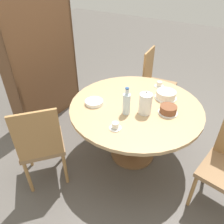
{
  "coord_description": "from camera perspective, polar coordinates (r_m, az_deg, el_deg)",
  "views": [
    {
      "loc": [
        -1.73,
        -0.85,
        1.97
      ],
      "look_at": [
        0.0,
        0.3,
        0.51
      ],
      "focal_mm": 35.0,
      "sensor_mm": 36.0,
      "label": 1
    }
  ],
  "objects": [
    {
      "name": "ground_plane",
      "position": [
        2.75,
        5.31,
        -10.69
      ],
      "size": [
        14.0,
        14.0,
        0.0
      ],
      "primitive_type": "plane",
      "color": "#56514C"
    },
    {
      "name": "dining_table",
      "position": [
        2.38,
        6.05,
        -1.03
      ],
      "size": [
        1.39,
        1.39,
        0.71
      ],
      "color": "brown",
      "rests_on": "ground_plane"
    },
    {
      "name": "chair_b",
      "position": [
        3.26,
        11.28,
        7.75
      ],
      "size": [
        0.47,
        0.47,
        0.96
      ],
      "rotation": [
        0.0,
        0.0,
        6.41
      ],
      "color": "#A87A47",
      "rests_on": "ground_plane"
    },
    {
      "name": "chair_c",
      "position": [
        2.23,
        -18.02,
        -7.88
      ],
      "size": [
        0.59,
        0.59,
        0.96
      ],
      "rotation": [
        0.0,
        0.0,
        8.75
      ],
      "color": "#A87A47",
      "rests_on": "ground_plane"
    },
    {
      "name": "bookshelf",
      "position": [
        3.16,
        -17.76,
        12.68
      ],
      "size": [
        1.05,
        0.28,
        1.72
      ],
      "rotation": [
        0.0,
        0.0,
        3.14
      ],
      "color": "brown",
      "rests_on": "ground_plane"
    },
    {
      "name": "coffee_pot",
      "position": [
        2.14,
        8.73,
        2.32
      ],
      "size": [
        0.13,
        0.13,
        0.25
      ],
      "color": "white",
      "rests_on": "dining_table"
    },
    {
      "name": "water_bottle",
      "position": [
        2.11,
        3.81,
        2.29
      ],
      "size": [
        0.08,
        0.08,
        0.29
      ],
      "color": "silver",
      "rests_on": "dining_table"
    },
    {
      "name": "cake_main",
      "position": [
        2.46,
        13.91,
        4.36
      ],
      "size": [
        0.24,
        0.24,
        0.09
      ],
      "color": "white",
      "rests_on": "dining_table"
    },
    {
      "name": "cake_second",
      "position": [
        2.22,
        14.46,
        0.54
      ],
      "size": [
        0.2,
        0.2,
        0.08
      ],
      "color": "white",
      "rests_on": "dining_table"
    },
    {
      "name": "cup_a",
      "position": [
        1.97,
        0.87,
        -3.71
      ],
      "size": [
        0.11,
        0.11,
        0.06
      ],
      "color": "silver",
      "rests_on": "dining_table"
    },
    {
      "name": "cup_b",
      "position": [
        2.69,
        12.25,
        7.02
      ],
      "size": [
        0.11,
        0.11,
        0.06
      ],
      "color": "silver",
      "rests_on": "dining_table"
    },
    {
      "name": "plate_stack",
      "position": [
        2.31,
        -4.7,
        2.55
      ],
      "size": [
        0.19,
        0.19,
        0.04
      ],
      "color": "white",
      "rests_on": "dining_table"
    }
  ]
}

